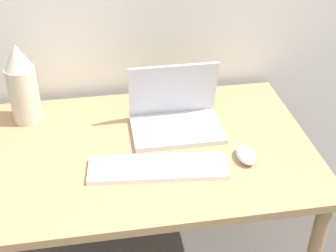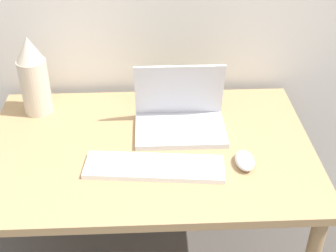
% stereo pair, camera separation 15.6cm
% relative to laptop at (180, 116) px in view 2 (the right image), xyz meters
% --- Properties ---
extents(desk, '(1.17, 0.78, 0.72)m').
position_rel_laptop_xyz_m(desk, '(-0.12, -0.11, -0.14)').
color(desk, tan).
rests_on(desk, ground_plane).
extents(laptop, '(0.33, 0.23, 0.24)m').
position_rel_laptop_xyz_m(laptop, '(0.00, 0.00, 0.00)').
color(laptop, silver).
rests_on(laptop, desk).
extents(keyboard, '(0.47, 0.18, 0.02)m').
position_rel_laptop_xyz_m(keyboard, '(-0.10, -0.24, -0.04)').
color(keyboard, white).
rests_on(keyboard, desk).
extents(mouse, '(0.06, 0.11, 0.04)m').
position_rel_laptop_xyz_m(mouse, '(0.20, -0.24, -0.03)').
color(mouse, silver).
rests_on(mouse, desk).
extents(vase, '(0.11, 0.11, 0.31)m').
position_rel_laptop_xyz_m(vase, '(-0.55, 0.14, 0.10)').
color(vase, beige).
rests_on(vase, desk).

